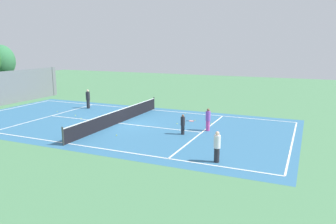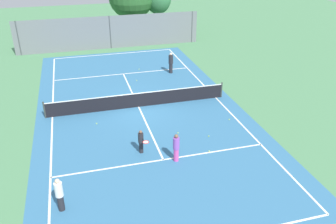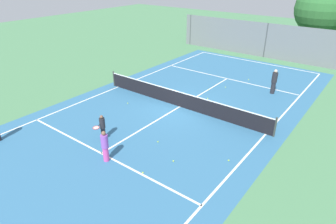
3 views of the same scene
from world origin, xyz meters
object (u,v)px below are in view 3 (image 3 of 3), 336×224
at_px(player_3, 105,146).
at_px(tennis_ball_4, 229,160).
at_px(tennis_ball_1, 143,173).
at_px(tennis_ball_3, 209,90).
at_px(player_2, 102,127).
at_px(tennis_ball_6, 225,87).
at_px(tennis_ball_2, 158,142).
at_px(tennis_ball_0, 208,99).
at_px(tennis_ball_8, 249,80).
at_px(tennis_ball_5, 128,103).
at_px(tennis_ball_7, 173,161).
at_px(player_0, 274,81).

xyz_separation_m(player_3, tennis_ball_4, (4.41, 3.31, -0.75)).
xyz_separation_m(tennis_ball_1, tennis_ball_3, (-2.48, 9.78, 0.00)).
distance_m(player_2, tennis_ball_6, 10.21).
height_order(player_3, tennis_ball_2, player_3).
xyz_separation_m(player_3, tennis_ball_0, (0.17, 8.69, -0.75)).
bearing_deg(player_3, tennis_ball_8, 86.47).
bearing_deg(tennis_ball_8, tennis_ball_4, -71.12).
height_order(tennis_ball_6, tennis_ball_8, same).
height_order(tennis_ball_1, tennis_ball_2, same).
height_order(player_3, tennis_ball_8, player_3).
relative_size(tennis_ball_6, tennis_ball_8, 1.00).
distance_m(tennis_ball_1, tennis_ball_8, 13.47).
relative_size(tennis_ball_5, tennis_ball_8, 1.00).
xyz_separation_m(tennis_ball_4, tennis_ball_7, (-1.96, -1.55, 0.00)).
height_order(tennis_ball_4, tennis_ball_5, same).
bearing_deg(player_2, tennis_ball_5, 117.77).
height_order(tennis_ball_7, tennis_ball_8, same).
height_order(tennis_ball_5, tennis_ball_8, same).
height_order(player_3, tennis_ball_1, player_3).
relative_size(tennis_ball_2, tennis_ball_4, 1.00).
bearing_deg(tennis_ball_4, tennis_ball_1, -129.82).
bearing_deg(player_2, tennis_ball_7, 8.20).
bearing_deg(tennis_ball_3, tennis_ball_6, 57.85).
xyz_separation_m(player_3, tennis_ball_8, (0.85, 13.74, -0.75)).
height_order(player_2, tennis_ball_8, player_2).
height_order(tennis_ball_3, tennis_ball_4, same).
relative_size(player_3, tennis_ball_2, 23.08).
bearing_deg(tennis_ball_5, player_3, -54.58).
bearing_deg(tennis_ball_8, player_2, -100.76).
distance_m(player_0, player_2, 12.04).
distance_m(tennis_ball_2, tennis_ball_7, 1.77).
relative_size(player_3, tennis_ball_7, 23.08).
bearing_deg(player_3, player_0, 75.28).
relative_size(tennis_ball_1, tennis_ball_2, 1.00).
bearing_deg(tennis_ball_6, player_3, -90.80).
relative_size(tennis_ball_4, tennis_ball_6, 1.00).
distance_m(tennis_ball_0, tennis_ball_3, 1.58).
distance_m(tennis_ball_5, tennis_ball_8, 9.81).
relative_size(tennis_ball_1, tennis_ball_5, 1.00).
bearing_deg(tennis_ball_2, tennis_ball_7, -27.81).
bearing_deg(player_3, tennis_ball_2, 71.01).
bearing_deg(tennis_ball_5, tennis_ball_2, -28.23).
relative_size(tennis_ball_2, tennis_ball_8, 1.00).
xyz_separation_m(tennis_ball_2, tennis_ball_6, (-0.73, 8.65, 0.00)).
xyz_separation_m(player_0, tennis_ball_1, (-1.30, -11.94, -0.85)).
height_order(tennis_ball_0, tennis_ball_5, same).
distance_m(player_2, tennis_ball_4, 6.35).
relative_size(tennis_ball_0, tennis_ball_1, 1.00).
distance_m(tennis_ball_4, tennis_ball_6, 9.00).
distance_m(player_2, tennis_ball_8, 12.80).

